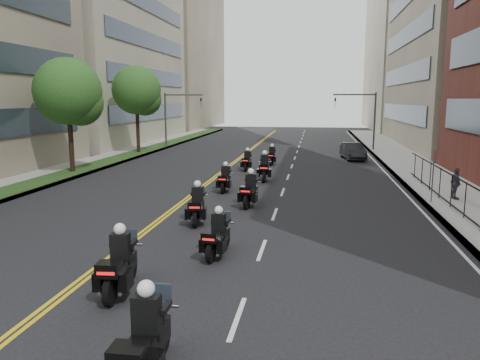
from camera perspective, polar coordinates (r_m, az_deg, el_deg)
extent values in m
cube|color=gray|center=(31.15, 22.25, 0.05)|extent=(4.00, 90.00, 0.15)
cube|color=gray|center=(34.69, -20.06, 1.12)|extent=(4.00, 90.00, 0.15)
cube|color=#1D3914|center=(34.30, -18.91, 1.25)|extent=(2.00, 90.00, 0.04)
cube|color=#333F4C|center=(53.72, 19.04, 7.74)|extent=(0.12, 24.08, 1.80)
cube|color=#333F4C|center=(53.76, 19.29, 12.00)|extent=(0.12, 24.08, 1.80)
cube|color=#333F4C|center=(54.09, 19.53, 16.23)|extent=(0.12, 24.08, 1.80)
cube|color=gray|center=(84.96, 21.09, 14.63)|extent=(15.00, 28.00, 26.00)
cube|color=#333F4C|center=(56.18, -10.55, 8.17)|extent=(0.12, 24.08, 1.80)
cube|color=#333F4C|center=(56.22, -10.68, 12.25)|extent=(0.12, 24.08, 1.80)
cube|color=#333F4C|center=(56.54, -10.81, 16.30)|extent=(0.12, 24.08, 1.80)
cube|color=#333F4C|center=(57.14, -10.95, 20.29)|extent=(0.12, 24.08, 1.80)
cube|color=#796A58|center=(87.53, -9.10, 14.99)|extent=(16.00, 28.00, 26.00)
cylinder|color=#2F1D15|center=(33.17, -19.94, 5.07)|extent=(0.32, 0.32, 5.11)
sphere|color=#26541C|center=(33.08, -20.24, 10.11)|extent=(4.40, 4.40, 4.40)
sphere|color=#26541C|center=(33.15, -18.91, 8.92)|extent=(3.08, 3.08, 3.08)
cylinder|color=#2F1D15|center=(44.02, -12.37, 6.65)|extent=(0.32, 0.32, 5.39)
sphere|color=#26541C|center=(43.97, -12.52, 10.65)|extent=(4.40, 4.40, 4.40)
sphere|color=#26541C|center=(44.12, -11.55, 9.68)|extent=(3.08, 3.08, 3.08)
cylinder|color=#3F3F44|center=(47.31, 16.08, 6.83)|extent=(0.18, 0.18, 5.60)
cylinder|color=#3F3F44|center=(47.07, 13.78, 10.08)|extent=(4.00, 0.14, 0.14)
imported|color=black|center=(46.96, 11.52, 9.19)|extent=(0.16, 0.20, 1.00)
cylinder|color=#3F3F44|center=(49.42, -9.06, 7.20)|extent=(0.18, 0.18, 5.60)
cylinder|color=#3F3F44|center=(48.79, -6.88, 10.27)|extent=(4.00, 0.14, 0.14)
imported|color=black|center=(48.33, -4.78, 9.36)|extent=(0.16, 0.20, 1.00)
cylinder|color=black|center=(9.85, -9.50, -18.18)|extent=(0.17, 0.75, 0.75)
cube|color=black|center=(8.97, -11.31, -18.99)|extent=(0.50, 1.49, 0.44)
cube|color=silver|center=(9.14, -11.13, -20.22)|extent=(0.43, 0.61, 0.33)
cube|color=black|center=(8.13, -13.52, -20.22)|extent=(0.58, 0.47, 0.35)
cube|color=black|center=(8.77, -11.31, -15.67)|extent=(0.49, 0.32, 0.68)
sphere|color=white|center=(8.59, -11.39, -12.86)|extent=(0.32, 0.32, 0.32)
cylinder|color=black|center=(12.10, -15.57, -12.94)|extent=(0.22, 0.75, 0.74)
cylinder|color=black|center=(13.63, -13.15, -10.19)|extent=(0.22, 0.75, 0.74)
cube|color=black|center=(12.75, -14.34, -10.21)|extent=(0.59, 1.50, 0.43)
cube|color=silver|center=(12.89, -14.22, -11.17)|extent=(0.47, 0.63, 0.33)
cube|color=black|center=(11.90, -15.70, -10.43)|extent=(0.60, 0.51, 0.35)
cube|color=red|center=(11.70, -16.07, -10.90)|extent=(0.44, 0.07, 0.08)
cube|color=black|center=(12.63, -14.37, -7.81)|extent=(0.50, 0.35, 0.67)
sphere|color=white|center=(12.51, -14.45, -5.81)|extent=(0.31, 0.31, 0.31)
cylinder|color=black|center=(14.54, -3.59, -8.84)|extent=(0.21, 0.66, 0.65)
cylinder|color=black|center=(15.93, -1.78, -7.14)|extent=(0.21, 0.66, 0.65)
cube|color=black|center=(15.15, -2.65, -6.99)|extent=(0.54, 1.33, 0.38)
cube|color=silver|center=(15.26, -2.59, -7.73)|extent=(0.42, 0.56, 0.29)
cube|color=black|center=(14.39, -3.61, -6.96)|extent=(0.54, 0.46, 0.31)
cube|color=red|center=(14.21, -3.88, -7.25)|extent=(0.38, 0.07, 0.07)
cube|color=black|center=(15.07, -2.61, -5.19)|extent=(0.45, 0.31, 0.60)
sphere|color=white|center=(14.97, -2.61, -3.69)|extent=(0.28, 0.28, 0.28)
cylinder|color=black|center=(18.42, -5.47, -4.76)|extent=(0.24, 0.71, 0.70)
cylinder|color=black|center=(20.00, -4.92, -3.58)|extent=(0.24, 0.71, 0.70)
cube|color=black|center=(19.14, -5.20, -3.31)|extent=(0.61, 1.43, 0.41)
cube|color=silver|center=(19.24, -5.17, -3.96)|extent=(0.46, 0.61, 0.31)
cube|color=black|center=(18.29, -5.50, -3.14)|extent=(0.59, 0.50, 0.33)
cube|color=red|center=(18.08, -5.58, -3.36)|extent=(0.41, 0.09, 0.07)
cube|color=black|center=(19.08, -5.20, -1.77)|extent=(0.49, 0.35, 0.64)
sphere|color=white|center=(19.01, -5.22, -0.49)|extent=(0.30, 0.30, 0.30)
cylinder|color=black|center=(21.33, 0.78, -2.67)|extent=(0.21, 0.73, 0.72)
cylinder|color=black|center=(22.93, 1.75, -1.79)|extent=(0.21, 0.73, 0.72)
cube|color=black|center=(22.07, 1.29, -1.46)|extent=(0.56, 1.45, 0.42)
cube|color=silver|center=(22.17, 1.31, -2.05)|extent=(0.45, 0.61, 0.32)
cube|color=black|center=(21.22, 0.79, -1.23)|extent=(0.58, 0.49, 0.34)
cube|color=red|center=(21.01, 0.65, -1.40)|extent=(0.42, 0.07, 0.07)
cube|color=black|center=(22.02, 1.32, -0.10)|extent=(0.49, 0.33, 0.65)
sphere|color=white|center=(21.96, 1.33, 1.04)|extent=(0.31, 0.31, 0.31)
cylinder|color=black|center=(24.89, -2.10, -0.94)|extent=(0.14, 0.65, 0.65)
cylinder|color=black|center=(26.38, -1.50, -0.32)|extent=(0.14, 0.65, 0.65)
cube|color=black|center=(25.59, -1.79, -0.03)|extent=(0.42, 1.30, 0.38)
cube|color=silver|center=(25.67, -1.77, -0.50)|extent=(0.37, 0.53, 0.29)
cube|color=black|center=(24.80, -2.10, 0.19)|extent=(0.50, 0.41, 0.31)
cube|color=red|center=(24.61, -2.19, 0.07)|extent=(0.38, 0.03, 0.07)
cube|color=black|center=(25.55, -1.78, 1.05)|extent=(0.43, 0.27, 0.59)
sphere|color=white|center=(25.51, -1.78, 1.94)|extent=(0.28, 0.28, 0.28)
cylinder|color=black|center=(28.10, 2.92, 0.40)|extent=(0.21, 0.76, 0.75)
cylinder|color=black|center=(29.85, 3.07, 0.96)|extent=(0.21, 0.76, 0.75)
cube|color=black|center=(28.92, 3.00, 1.30)|extent=(0.57, 1.53, 0.44)
cube|color=silver|center=(29.02, 3.00, 0.82)|extent=(0.46, 0.64, 0.33)
cube|color=black|center=(28.01, 2.93, 1.57)|extent=(0.61, 0.50, 0.36)
cube|color=red|center=(27.78, 2.91, 1.46)|extent=(0.45, 0.06, 0.08)
cube|color=black|center=(28.90, 3.02, 2.40)|extent=(0.51, 0.34, 0.69)
sphere|color=white|center=(28.86, 3.03, 3.32)|extent=(0.32, 0.32, 0.32)
cylinder|color=black|center=(32.44, 0.70, 1.59)|extent=(0.14, 0.64, 0.64)
cylinder|color=black|center=(33.92, 1.10, 1.95)|extent=(0.14, 0.64, 0.64)
cube|color=black|center=(33.14, 0.90, 2.23)|extent=(0.41, 1.28, 0.38)
cube|color=silver|center=(33.22, 0.91, 1.87)|extent=(0.36, 0.52, 0.28)
cube|color=black|center=(32.37, 0.70, 2.45)|extent=(0.50, 0.40, 0.30)
cube|color=red|center=(32.18, 0.64, 2.37)|extent=(0.38, 0.03, 0.07)
cube|color=black|center=(33.13, 0.92, 3.05)|extent=(0.42, 0.27, 0.59)
sphere|color=white|center=(33.09, 0.92, 3.73)|extent=(0.27, 0.27, 0.27)
cylinder|color=black|center=(35.29, 3.76, 2.25)|extent=(0.15, 0.65, 0.65)
cylinder|color=black|center=(36.80, 4.05, 2.55)|extent=(0.15, 0.65, 0.65)
cube|color=black|center=(36.01, 3.91, 2.82)|extent=(0.43, 1.30, 0.38)
cube|color=silver|center=(36.08, 3.92, 2.49)|extent=(0.38, 0.53, 0.29)
cube|color=black|center=(35.23, 3.77, 3.04)|extent=(0.51, 0.41, 0.31)
cube|color=red|center=(35.03, 3.73, 2.98)|extent=(0.38, 0.04, 0.07)
cube|color=black|center=(36.00, 3.93, 3.59)|extent=(0.43, 0.28, 0.59)
sphere|color=white|center=(35.97, 3.94, 4.22)|extent=(0.28, 0.28, 0.28)
imported|color=black|center=(40.10, 13.59, 3.43)|extent=(2.05, 4.35, 1.38)
imported|color=#3B3A41|center=(25.05, 24.80, -0.39)|extent=(0.52, 0.96, 1.55)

